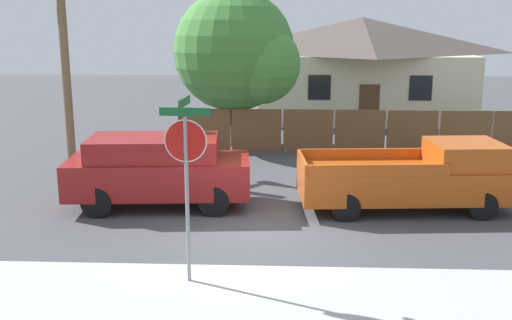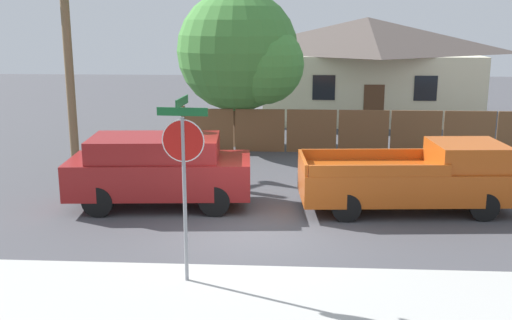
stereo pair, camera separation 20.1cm
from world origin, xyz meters
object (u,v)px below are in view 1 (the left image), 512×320
Objects in this scene: house at (361,66)px; red_suv at (158,169)px; oak_tree at (239,54)px; stop_sign at (186,158)px; orange_pickup at (415,177)px; palm_tree at (61,0)px.

red_suv is at bearing -114.89° from house.
stop_sign is (-0.09, -12.19, -1.19)m from oak_tree.
oak_tree is 8.20m from red_suv.
stop_sign is (-5.58, -19.82, -0.18)m from house.
oak_tree is 12.25m from stop_sign.
red_suv reaches higher than orange_pickup.
red_suv is at bearing -47.34° from palm_tree.
red_suv is at bearing 111.91° from stop_sign.
palm_tree is (-10.82, -11.19, 2.83)m from house.
house is 1.81× the size of oak_tree.
red_suv is 4.99m from stop_sign.
stop_sign is at bearing -90.43° from oak_tree.
oak_tree reaches higher than orange_pickup.
oak_tree is 1.23× the size of red_suv.
palm_tree is 1.80× the size of stop_sign.
house is 20.59m from stop_sign.
orange_pickup is at bearing -56.41° from oak_tree.
stop_sign is at bearing -105.73° from house.
stop_sign reaches higher than red_suv.
palm_tree is at bearing 128.22° from red_suv.
orange_pickup is (5.05, -7.61, -2.70)m from oak_tree.
red_suv is at bearing -101.76° from oak_tree.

